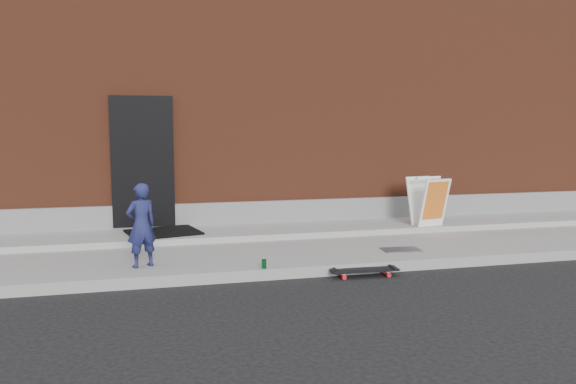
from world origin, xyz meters
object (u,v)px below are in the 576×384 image
object	(u,v)px
skateboard	(364,271)
pizza_sign	(428,201)
soda_can	(264,264)
child	(141,225)

from	to	relation	value
skateboard	pizza_sign	size ratio (longest dim) A/B	1.03
skateboard	pizza_sign	world-z (taller)	pizza_sign
skateboard	soda_can	world-z (taller)	soda_can
pizza_sign	soda_can	size ratio (longest dim) A/B	7.12
skateboard	soda_can	distance (m)	1.35
child	pizza_sign	world-z (taller)	child
child	pizza_sign	bearing A→B (deg)	172.65
child	pizza_sign	distance (m)	5.13
pizza_sign	soda_can	bearing A→B (deg)	-150.23
child	soda_can	xyz separation A→B (m)	(1.55, -0.49, -0.50)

